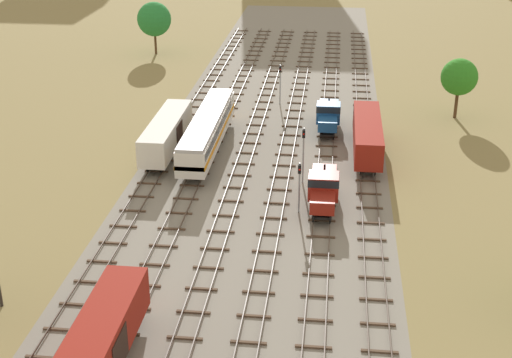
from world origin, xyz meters
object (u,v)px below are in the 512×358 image
(diesel_railcar_left_midfar, at_px, (207,129))
(signal_post_mid, at_px, (280,79))
(freight_boxcar_far_left_mid, at_px, (166,132))
(signal_post_nearest, at_px, (303,149))
(freight_boxcar_right_far, at_px, (367,134))
(signal_post_near, at_px, (299,181))
(shunter_loco_centre_right_near, at_px, (323,187))
(freight_boxcar_left_nearest, at_px, (97,348))
(shunter_loco_centre_right_farther, at_px, (328,114))

(diesel_railcar_left_midfar, xyz_separation_m, signal_post_mid, (6.34, 17.34, 0.71))
(freight_boxcar_far_left_mid, height_order, signal_post_nearest, signal_post_nearest)
(freight_boxcar_far_left_mid, height_order, freight_boxcar_right_far, same)
(signal_post_mid, bearing_deg, signal_post_near, -82.22)
(shunter_loco_centre_right_near, height_order, signal_post_near, signal_post_near)
(freight_boxcar_right_far, distance_m, signal_post_mid, 19.71)
(freight_boxcar_far_left_mid, distance_m, signal_post_nearest, 16.01)
(freight_boxcar_left_nearest, distance_m, signal_post_nearest, 32.46)
(freight_boxcar_right_far, height_order, signal_post_near, signal_post_near)
(diesel_railcar_left_midfar, relative_size, signal_post_nearest, 3.63)
(shunter_loco_centre_right_farther, relative_size, signal_post_nearest, 1.50)
(signal_post_nearest, bearing_deg, freight_boxcar_far_left_mid, 157.92)
(shunter_loco_centre_right_near, distance_m, freight_boxcar_right_far, 13.68)
(freight_boxcar_left_nearest, bearing_deg, freight_boxcar_right_far, 66.26)
(freight_boxcar_right_far, relative_size, shunter_loco_centre_right_farther, 1.65)
(signal_post_nearest, bearing_deg, freight_boxcar_left_nearest, -109.01)
(freight_boxcar_far_left_mid, bearing_deg, signal_post_nearest, -22.08)
(shunter_loco_centre_right_near, distance_m, signal_post_near, 2.71)
(freight_boxcar_left_nearest, height_order, freight_boxcar_right_far, same)
(signal_post_nearest, bearing_deg, signal_post_mid, 99.83)
(signal_post_nearest, distance_m, signal_post_near, 6.55)
(freight_boxcar_right_far, xyz_separation_m, signal_post_nearest, (-6.35, -7.80, 1.12))
(signal_post_mid, bearing_deg, freight_boxcar_far_left_mid, -119.86)
(shunter_loco_centre_right_near, relative_size, signal_post_nearest, 1.50)
(freight_boxcar_far_left_mid, distance_m, freight_boxcar_right_far, 21.22)
(freight_boxcar_left_nearest, bearing_deg, shunter_loco_centre_right_farther, 74.56)
(signal_post_nearest, bearing_deg, freight_boxcar_right_far, 50.84)
(freight_boxcar_far_left_mid, bearing_deg, shunter_loco_centre_right_farther, 28.68)
(shunter_loco_centre_right_farther, distance_m, signal_post_mid, 11.21)
(signal_post_near, height_order, signal_post_mid, signal_post_mid)
(signal_post_nearest, bearing_deg, diesel_railcar_left_midfar, 146.25)
(diesel_railcar_left_midfar, relative_size, signal_post_near, 4.30)
(signal_post_near, bearing_deg, freight_boxcar_left_nearest, -113.64)
(shunter_loco_centre_right_near, distance_m, diesel_railcar_left_midfar, 17.66)
(freight_boxcar_right_far, height_order, shunter_loco_centre_right_farther, freight_boxcar_right_far)
(freight_boxcar_left_nearest, distance_m, freight_boxcar_far_left_mid, 36.91)
(signal_post_mid, bearing_deg, signal_post_nearest, -80.17)
(signal_post_nearest, distance_m, signal_post_mid, 24.77)
(shunter_loco_centre_right_near, bearing_deg, signal_post_near, -147.82)
(freight_boxcar_far_left_mid, bearing_deg, signal_post_near, -40.27)
(signal_post_near, bearing_deg, signal_post_mid, 97.78)
(shunter_loco_centre_right_near, relative_size, freight_boxcar_far_left_mid, 0.60)
(signal_post_nearest, height_order, signal_post_near, signal_post_nearest)
(freight_boxcar_left_nearest, height_order, shunter_loco_centre_right_farther, freight_boxcar_left_nearest)
(freight_boxcar_far_left_mid, relative_size, signal_post_mid, 2.70)
(shunter_loco_centre_right_near, bearing_deg, diesel_railcar_left_midfar, 135.97)
(freight_boxcar_left_nearest, bearing_deg, signal_post_nearest, 70.99)
(diesel_railcar_left_midfar, bearing_deg, signal_post_mid, 69.91)
(shunter_loco_centre_right_near, distance_m, freight_boxcar_far_left_mid, 20.29)
(freight_boxcar_left_nearest, bearing_deg, shunter_loco_centre_right_near, 63.53)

